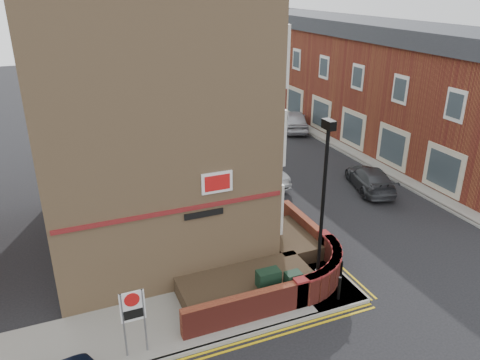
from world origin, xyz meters
name	(u,v)px	position (x,y,z in m)	size (l,w,h in m)	color
ground	(293,323)	(0.00, 0.00, 0.00)	(120.00, 120.00, 0.00)	black
pavement_corner	(177,321)	(-3.50, 1.50, 0.06)	(13.00, 3.00, 0.12)	gray
pavement_main	(200,158)	(2.00, 16.00, 0.06)	(2.00, 32.00, 0.12)	gray
pavement_far	(373,150)	(13.00, 13.00, 0.06)	(4.00, 40.00, 0.12)	gray
kerb_side	(191,352)	(-3.50, 0.00, 0.06)	(13.00, 0.15, 0.12)	gray
kerb_main_near	(215,156)	(3.00, 16.00, 0.06)	(0.15, 32.00, 0.12)	gray
kerb_main_far	(347,154)	(11.00, 13.00, 0.06)	(0.15, 40.00, 0.12)	gray
yellow_lines_side	(193,359)	(-3.50, -0.25, 0.01)	(13.00, 0.28, 0.01)	gold
yellow_lines_main	(219,156)	(3.25, 16.00, 0.01)	(0.28, 32.00, 0.01)	gold
corner_building	(142,94)	(-2.84, 8.00, 6.23)	(8.95, 10.40, 13.60)	tan
garden_wall	(261,282)	(0.00, 2.50, 0.00)	(6.80, 6.00, 1.20)	maroon
lamppost	(322,209)	(1.60, 1.20, 3.34)	(0.25, 0.50, 6.30)	black
utility_cabinet_large	(268,285)	(-0.30, 1.30, 0.72)	(0.80, 0.45, 1.20)	black
utility_cabinet_small	(293,286)	(0.50, 1.00, 0.67)	(0.55, 0.40, 1.10)	black
bollard_near	(339,288)	(2.00, 0.40, 0.57)	(0.11, 0.11, 0.90)	black
bollard_far	(341,272)	(2.60, 1.20, 0.57)	(0.11, 0.11, 0.90)	black
zone_sign	(133,311)	(-5.00, 0.50, 1.64)	(0.72, 0.07, 2.20)	slate
far_terrace	(361,78)	(14.50, 17.00, 4.04)	(5.40, 30.40, 8.00)	maroon
far_terrace_cream	(246,44)	(14.50, 38.00, 4.05)	(5.40, 12.40, 8.00)	beige
tree_near	(209,91)	(2.00, 14.05, 4.70)	(3.64, 3.65, 6.70)	#382B1E
tree_mid	(171,62)	(2.00, 22.05, 5.20)	(4.03, 4.03, 7.42)	#382B1E
tree_far	(148,51)	(2.00, 30.05, 4.91)	(3.81, 3.81, 7.00)	#382B1E
traffic_light_assembly	(169,87)	(2.40, 25.00, 2.78)	(0.20, 0.16, 4.20)	black
silver_car_near	(254,170)	(3.60, 11.22, 0.76)	(1.62, 4.64, 1.53)	#A1A6A9
red_car_main	(229,144)	(3.96, 16.00, 0.72)	(2.37, 5.15, 1.43)	#8C370F
grey_car_far	(370,179)	(9.00, 8.03, 0.61)	(1.71, 4.21, 1.22)	#333539
silver_car_far	(294,120)	(10.50, 19.31, 0.76)	(1.79, 4.45, 1.52)	#A9A9B1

